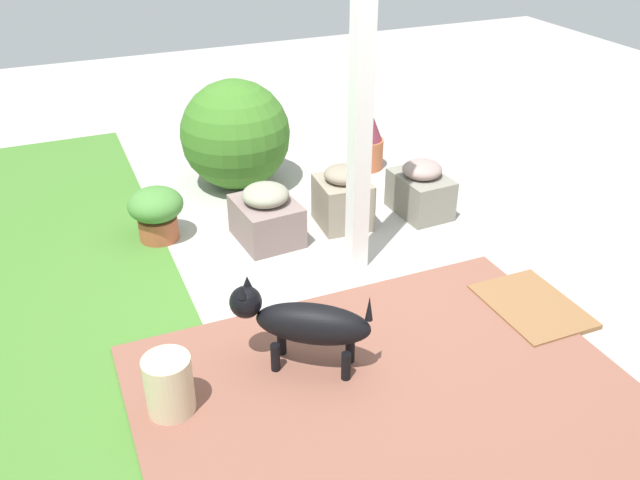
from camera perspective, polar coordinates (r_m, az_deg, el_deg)
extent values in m
plane|color=#ACA8A1|center=(4.26, 2.98, -3.31)|extent=(12.00, 12.00, 0.00)
cube|color=brown|center=(3.43, 5.67, -12.82)|extent=(1.80, 2.40, 0.02)
cube|color=white|center=(3.92, 3.50, 12.52)|extent=(0.11, 0.11, 2.32)
cube|color=gray|center=(5.02, 8.43, 3.83)|extent=(0.48, 0.35, 0.30)
ellipsoid|color=gray|center=(4.94, 8.60, 5.90)|extent=(0.29, 0.29, 0.13)
cube|color=gray|center=(4.80, 1.92, 3.18)|extent=(0.40, 0.37, 0.34)
ellipsoid|color=gray|center=(4.71, 1.96, 5.54)|extent=(0.27, 0.27, 0.12)
cube|color=gray|center=(4.63, -4.52, 1.61)|extent=(0.50, 0.42, 0.29)
ellipsoid|color=gray|center=(4.54, -4.62, 3.82)|extent=(0.32, 0.32, 0.14)
sphere|color=#3C7224|center=(5.35, -7.14, 8.81)|extent=(0.85, 0.85, 0.85)
cylinder|color=#B8603A|center=(5.75, 3.86, 7.29)|extent=(0.29, 0.29, 0.25)
cone|color=maroon|center=(5.64, 3.96, 10.03)|extent=(0.26, 0.26, 0.33)
cylinder|color=#A95434|center=(4.78, -13.43, 0.96)|extent=(0.27, 0.27, 0.16)
ellipsoid|color=#467F36|center=(4.70, -13.69, 2.92)|extent=(0.37, 0.37, 0.22)
ellipsoid|color=black|center=(3.40, -0.61, -7.07)|extent=(0.49, 0.60, 0.21)
sphere|color=black|center=(3.42, -6.28, -5.22)|extent=(0.17, 0.17, 0.17)
cone|color=black|center=(3.33, -6.59, -4.36)|extent=(0.05, 0.05, 0.07)
cone|color=black|center=(3.40, -6.15, -3.51)|extent=(0.05, 0.05, 0.07)
cylinder|color=black|center=(3.50, -3.77, -9.94)|extent=(0.05, 0.05, 0.18)
cylinder|color=black|center=(3.60, -3.24, -8.58)|extent=(0.05, 0.05, 0.18)
cylinder|color=black|center=(3.44, 2.20, -10.68)|extent=(0.05, 0.05, 0.18)
cylinder|color=black|center=(3.55, 2.55, -9.27)|extent=(0.05, 0.05, 0.18)
cone|color=black|center=(3.29, 4.17, -5.74)|extent=(0.04, 0.04, 0.14)
cylinder|color=beige|center=(3.31, -12.59, -11.93)|extent=(0.23, 0.23, 0.32)
cube|color=brown|center=(4.17, 17.41, -5.35)|extent=(0.64, 0.48, 0.03)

